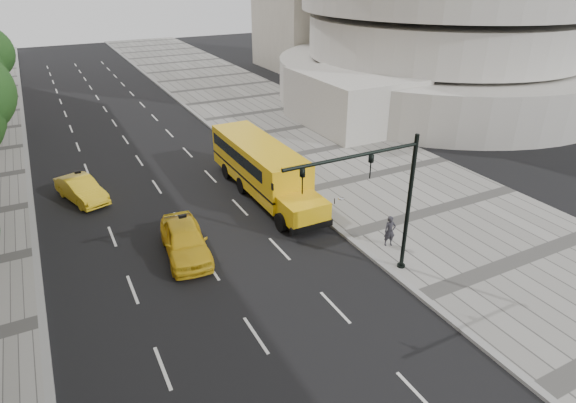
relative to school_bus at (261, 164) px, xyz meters
name	(u,v)px	position (x,y,z in m)	size (l,w,h in m)	color
ground	(198,217)	(-4.50, -1.42, -1.76)	(140.00, 140.00, 0.00)	black
sidewalk_museum	(375,175)	(7.50, -1.42, -1.69)	(12.00, 140.00, 0.15)	gray
curb_museum	(294,194)	(1.50, -1.42, -1.69)	(0.30, 140.00, 0.15)	gray
curb_far	(36,252)	(-12.50, -1.42, -1.69)	(0.30, 140.00, 0.15)	gray
school_bus	(261,164)	(0.00, 0.00, 0.00)	(2.96, 11.56, 3.19)	yellow
taxi_near	(185,240)	(-6.16, -4.86, -0.96)	(1.91, 4.75, 1.62)	yellow
taxi_far	(81,190)	(-9.77, 3.68, -1.07)	(1.47, 4.20, 1.38)	yellow
pedestrian	(390,231)	(2.76, -8.78, -0.84)	(0.57, 0.37, 1.55)	#2D2C33
traffic_signal	(384,194)	(0.69, -10.52, 2.33)	(6.18, 0.36, 6.40)	black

